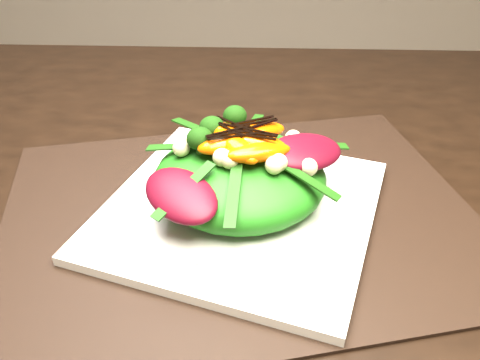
{
  "coord_description": "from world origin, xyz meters",
  "views": [
    {
      "loc": [
        0.27,
        -0.55,
        1.1
      ],
      "look_at": [
        0.25,
        -0.1,
        0.8
      ],
      "focal_mm": 38.0,
      "sensor_mm": 36.0,
      "label": 1
    }
  ],
  "objects_px": {
    "placemat": "(240,214)",
    "plate_base": "(240,208)",
    "dining_table": "(51,176)",
    "orange_segment": "(221,137)",
    "lettuce_mound": "(240,177)",
    "salad_bowl": "(240,198)"
  },
  "relations": [
    {
      "from": "lettuce_mound",
      "to": "orange_segment",
      "type": "height_order",
      "value": "orange_segment"
    },
    {
      "from": "lettuce_mound",
      "to": "orange_segment",
      "type": "bearing_deg",
      "value": 141.15
    },
    {
      "from": "placemat",
      "to": "orange_segment",
      "type": "height_order",
      "value": "orange_segment"
    },
    {
      "from": "plate_base",
      "to": "lettuce_mound",
      "type": "bearing_deg",
      "value": 90.0
    },
    {
      "from": "dining_table",
      "to": "lettuce_mound",
      "type": "distance_m",
      "value": 0.28
    },
    {
      "from": "dining_table",
      "to": "placemat",
      "type": "relative_size",
      "value": 3.1
    },
    {
      "from": "dining_table",
      "to": "lettuce_mound",
      "type": "height_order",
      "value": "dining_table"
    },
    {
      "from": "placemat",
      "to": "lettuce_mound",
      "type": "relative_size",
      "value": 2.82
    },
    {
      "from": "dining_table",
      "to": "orange_segment",
      "type": "height_order",
      "value": "dining_table"
    },
    {
      "from": "plate_base",
      "to": "lettuce_mound",
      "type": "distance_m",
      "value": 0.04
    },
    {
      "from": "dining_table",
      "to": "placemat",
      "type": "height_order",
      "value": "dining_table"
    },
    {
      "from": "plate_base",
      "to": "lettuce_mound",
      "type": "xyz_separation_m",
      "value": [
        0.0,
        0.0,
        0.04
      ]
    },
    {
      "from": "plate_base",
      "to": "salad_bowl",
      "type": "relative_size",
      "value": 1.19
    },
    {
      "from": "dining_table",
      "to": "plate_base",
      "type": "distance_m",
      "value": 0.27
    },
    {
      "from": "lettuce_mound",
      "to": "orange_segment",
      "type": "distance_m",
      "value": 0.05
    },
    {
      "from": "placemat",
      "to": "plate_base",
      "type": "distance_m",
      "value": 0.01
    },
    {
      "from": "salad_bowl",
      "to": "lettuce_mound",
      "type": "height_order",
      "value": "lettuce_mound"
    },
    {
      "from": "plate_base",
      "to": "lettuce_mound",
      "type": "height_order",
      "value": "lettuce_mound"
    },
    {
      "from": "placemat",
      "to": "orange_segment",
      "type": "relative_size",
      "value": 7.44
    },
    {
      "from": "dining_table",
      "to": "plate_base",
      "type": "bearing_deg",
      "value": -21.59
    },
    {
      "from": "dining_table",
      "to": "placemat",
      "type": "bearing_deg",
      "value": -21.59
    },
    {
      "from": "placemat",
      "to": "orange_segment",
      "type": "xyz_separation_m",
      "value": [
        -0.02,
        0.02,
        0.09
      ]
    }
  ]
}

